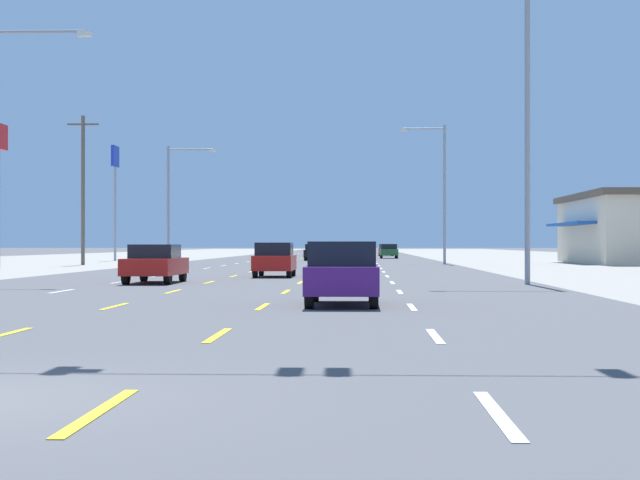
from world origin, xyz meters
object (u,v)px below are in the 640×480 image
hatchback_inner_right_nearest (343,273)px  hatchback_center_turn_mid (275,259)px  sedan_far_right_farther (386,250)px  sedan_center_turn_midfar (315,252)px  pole_sign_left_row_2 (115,174)px  streetlight_left_row_1 (173,195)px  sedan_inner_left_near (155,263)px  sedan_far_left_farthest (282,249)px  sedan_far_right_far (389,251)px  streetlight_right_row_0 (517,113)px  streetlight_right_row_1 (441,185)px

hatchback_inner_right_nearest → hatchback_center_turn_mid: same height
sedan_far_right_farther → sedan_center_turn_midfar: bearing=-101.7°
pole_sign_left_row_2 → streetlight_left_row_1: bearing=-60.6°
sedan_inner_left_near → sedan_center_turn_midfar: size_ratio=1.00×
sedan_inner_left_near → hatchback_center_turn_mid: hatchback_center_turn_mid is taller
sedan_far_left_farthest → sedan_far_right_far: bearing=-68.6°
hatchback_inner_right_nearest → hatchback_center_turn_mid: size_ratio=1.00×
streetlight_right_row_0 → streetlight_right_row_1: (0.10, 37.13, -0.52)m
hatchback_center_turn_mid → streetlight_right_row_1: size_ratio=0.38×
streetlight_left_row_1 → streetlight_right_row_1: 19.63m
hatchback_center_turn_mid → sedan_far_right_farther: size_ratio=0.87×
sedan_center_turn_midfar → sedan_far_right_farther: (7.13, 34.43, 0.00)m
sedan_far_right_farther → pole_sign_left_row_2: bearing=-123.5°
sedan_far_right_farther → pole_sign_left_row_2: (-24.45, -36.96, 6.83)m
hatchback_center_turn_mid → sedan_far_right_farther: 79.78m
hatchback_inner_right_nearest → sedan_center_turn_midfar: hatchback_inner_right_nearest is taller
pole_sign_left_row_2 → streetlight_left_row_1: 15.66m
hatchback_inner_right_nearest → streetlight_right_row_1: 50.75m
hatchback_center_turn_mid → hatchback_inner_right_nearest: bearing=-80.7°
hatchback_inner_right_nearest → streetlight_right_row_1: bearing=82.9°
hatchback_center_turn_mid → streetlight_right_row_1: streetlight_right_row_1 is taller
hatchback_center_turn_mid → sedan_far_right_far: bearing=83.5°
sedan_far_right_farther → sedan_far_right_far: bearing=-90.6°
hatchback_inner_right_nearest → sedan_far_right_far: hatchback_inner_right_nearest is taller
sedan_far_right_far → sedan_far_left_farthest: (-13.64, 34.75, 0.00)m
sedan_inner_left_near → sedan_far_left_farthest: same height
sedan_far_right_far → streetlight_right_row_1: (2.97, -29.66, 5.00)m
sedan_far_right_far → sedan_far_left_farthest: size_ratio=1.00×
sedan_far_right_far → sedan_far_left_farthest: bearing=111.4°
sedan_far_left_farthest → streetlight_right_row_0: size_ratio=0.41×
hatchback_inner_right_nearest → sedan_inner_left_near: (-7.33, 13.70, -0.03)m
streetlight_left_row_1 → sedan_far_right_farther: bearing=71.5°
pole_sign_left_row_2 → streetlight_right_row_1: size_ratio=0.99×
hatchback_center_turn_mid → sedan_inner_left_near: bearing=-117.9°
sedan_inner_left_near → streetlight_right_row_1: 39.19m
sedan_far_right_farther → sedan_far_left_farthest: (-13.85, 13.99, 0.00)m
streetlight_left_row_1 → streetlight_right_row_1: (19.62, 0.00, 0.71)m
sedan_far_right_farther → pole_sign_left_row_2: 44.84m
streetlight_right_row_1 → streetlight_right_row_0: bearing=-90.2°
sedan_center_turn_midfar → sedan_far_left_farthest: same height
sedan_center_turn_midfar → streetlight_left_row_1: size_ratio=0.52×
sedan_center_turn_midfar → sedan_far_right_far: size_ratio=1.00×
sedan_center_turn_midfar → sedan_far_right_farther: bearing=78.3°
streetlight_right_row_0 → streetlight_left_row_1: streetlight_right_row_0 is taller
streetlight_right_row_0 → streetlight_right_row_1: streetlight_right_row_0 is taller
hatchback_inner_right_nearest → sedan_inner_left_near: 15.54m
pole_sign_left_row_2 → sedan_far_left_farthest: bearing=78.2°
hatchback_center_turn_mid → sedan_center_turn_midfar: size_ratio=0.87×
sedan_inner_left_near → sedan_far_right_farther: bearing=82.9°
sedan_inner_left_near → sedan_center_turn_midfar: bearing=86.0°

